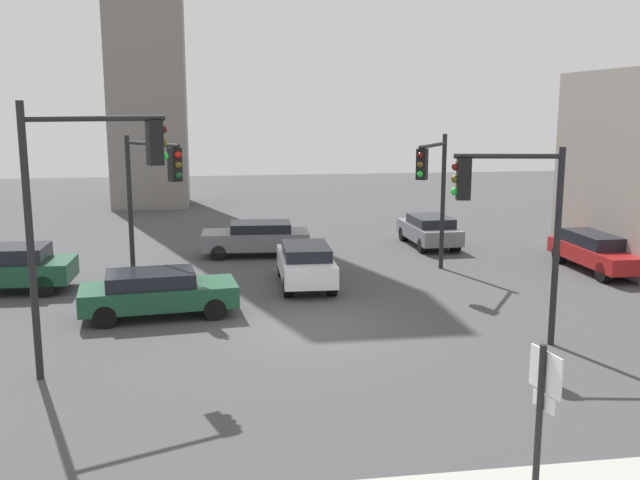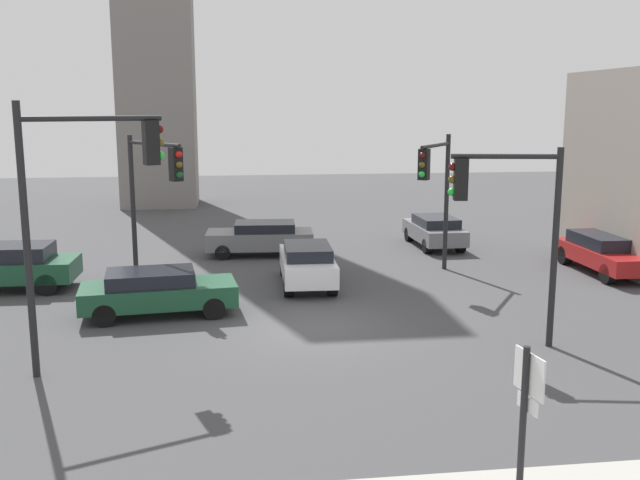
{
  "view_description": "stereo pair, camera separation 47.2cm",
  "coord_description": "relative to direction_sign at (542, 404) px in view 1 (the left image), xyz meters",
  "views": [
    {
      "loc": [
        -2.67,
        -18.07,
        5.81
      ],
      "look_at": [
        0.5,
        2.31,
        1.96
      ],
      "focal_mm": 39.91,
      "sensor_mm": 36.0,
      "label": 1
    },
    {
      "loc": [
        -2.2,
        -18.14,
        5.81
      ],
      "look_at": [
        0.5,
        2.31,
        1.96
      ],
      "focal_mm": 39.91,
      "sensor_mm": 36.0,
      "label": 2
    }
  ],
  "objects": [
    {
      "name": "car_5",
      "position": [
        -11.31,
        14.39,
        -0.83
      ],
      "size": [
        4.63,
        2.03,
        1.48
      ],
      "rotation": [
        0.0,
        0.0,
        3.12
      ],
      "color": "#19472D",
      "rests_on": "ground_plane"
    },
    {
      "name": "car_2",
      "position": [
        -1.58,
        13.69,
        -0.86
      ],
      "size": [
        1.81,
        4.15,
        1.4
      ],
      "rotation": [
        0.0,
        0.0,
        1.53
      ],
      "color": "silver",
      "rests_on": "ground_plane"
    },
    {
      "name": "ground_plane",
      "position": [
        -1.95,
        9.08,
        -1.62
      ],
      "size": [
        87.97,
        87.97,
        0.0
      ],
      "primitive_type": "plane",
      "color": "#424244"
    },
    {
      "name": "traffic_light_0",
      "position": [
        -6.42,
        13.61,
        1.91
      ],
      "size": [
        1.92,
        2.85,
        4.93
      ],
      "rotation": [
        0.0,
        0.0,
        -1.0
      ],
      "color": "black",
      "rests_on": "ground_plane"
    },
    {
      "name": "direction_sign",
      "position": [
        0.0,
        0.0,
        0.0
      ],
      "size": [
        0.18,
        0.74,
        2.37
      ],
      "rotation": [
        0.0,
        0.0,
        0.15
      ],
      "color": "black",
      "rests_on": "ground_plane"
    },
    {
      "name": "car_0",
      "position": [
        4.51,
        19.62,
        -0.91
      ],
      "size": [
        1.76,
        4.04,
        1.31
      ],
      "rotation": [
        0.0,
        0.0,
        1.59
      ],
      "color": "slate",
      "rests_on": "ground_plane"
    },
    {
      "name": "traffic_light_3",
      "position": [
        -7.18,
        6.93,
        2.51
      ],
      "size": [
        2.93,
        1.34,
        5.96
      ],
      "rotation": [
        0.0,
        0.0,
        0.39
      ],
      "color": "black",
      "rests_on": "ground_plane"
    },
    {
      "name": "car_4",
      "position": [
        -6.18,
        10.84,
        -0.91
      ],
      "size": [
        4.47,
        2.21,
        1.31
      ],
      "rotation": [
        0.0,
        0.0,
        0.11
      ],
      "color": "#19472D",
      "rests_on": "ground_plane"
    },
    {
      "name": "car_3",
      "position": [
        -2.85,
        18.83,
        -0.9
      ],
      "size": [
        4.29,
        2.08,
        1.34
      ],
      "rotation": [
        0.0,
        0.0,
        3.08
      ],
      "color": "slate",
      "rests_on": "ground_plane"
    },
    {
      "name": "car_1",
      "position": [
        9.19,
        14.19,
        -0.88
      ],
      "size": [
        1.86,
        4.55,
        1.36
      ],
      "rotation": [
        0.0,
        0.0,
        -1.57
      ],
      "color": "maroon",
      "rests_on": "ground_plane"
    },
    {
      "name": "traffic_light_2",
      "position": [
        2.9,
        14.32,
        1.8
      ],
      "size": [
        1.81,
        2.6,
        4.89
      ],
      "rotation": [
        0.0,
        0.0,
        -2.16
      ],
      "color": "black",
      "rests_on": "ground_plane"
    },
    {
      "name": "traffic_light_1",
      "position": [
        2.5,
        7.08,
        1.85
      ],
      "size": [
        2.65,
        0.69,
        4.89
      ],
      "rotation": [
        0.0,
        0.0,
        2.96
      ],
      "color": "black",
      "rests_on": "ground_plane"
    }
  ]
}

